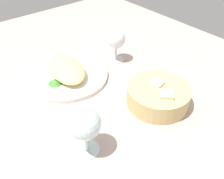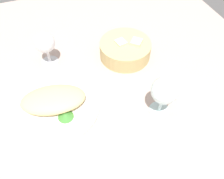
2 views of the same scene
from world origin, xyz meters
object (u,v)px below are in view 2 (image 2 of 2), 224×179
plate (55,105)px  bread_basket (125,49)px  wine_glass_near (164,92)px  wine_glass_far (45,44)px

plate → bread_basket: (28.84, 13.91, 2.37)cm
plate → wine_glass_near: bearing=-22.6°
wine_glass_near → wine_glass_far: size_ratio=1.08×
wine_glass_far → wine_glass_near: bearing=-49.8°
plate → wine_glass_near: 32.97cm
plate → wine_glass_near: wine_glass_near is taller
plate → bread_basket: 32.11cm
bread_basket → plate: bearing=-154.2°
wine_glass_near → wine_glass_far: bearing=130.2°
bread_basket → wine_glass_far: wine_glass_far is taller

